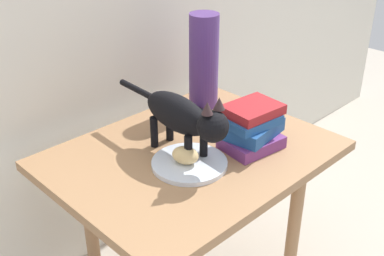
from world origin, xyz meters
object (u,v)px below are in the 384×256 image
at_px(side_table, 192,172).
at_px(book_stack, 252,127).
at_px(tv_remote, 187,118).
at_px(green_vase, 204,61).
at_px(cat, 183,116).
at_px(bread_roll, 185,155).
at_px(plate, 189,163).

xyz_separation_m(side_table, book_stack, (0.15, -0.11, 0.14)).
xyz_separation_m(side_table, tv_remote, (0.13, 0.16, 0.09)).
bearing_deg(side_table, green_vase, 38.53).
height_order(cat, tv_remote, cat).
bearing_deg(book_stack, side_table, 144.45).
height_order(bread_roll, cat, cat).
bearing_deg(tv_remote, bread_roll, -144.06).
bearing_deg(cat, plate, -117.09).
bearing_deg(cat, tv_remote, 43.64).
xyz_separation_m(bread_roll, green_vase, (0.34, 0.26, 0.13)).
bearing_deg(bread_roll, green_vase, 37.46).
height_order(plate, bread_roll, bread_roll).
bearing_deg(green_vase, cat, -144.77).
bearing_deg(plate, tv_remote, 47.40).
relative_size(bread_roll, tv_remote, 0.53).
bearing_deg(bread_roll, tv_remote, 45.12).
relative_size(bread_roll, cat, 0.17).
xyz_separation_m(plate, green_vase, (0.33, 0.26, 0.16)).
height_order(side_table, tv_remote, tv_remote).
bearing_deg(plate, bread_roll, 166.33).
xyz_separation_m(cat, tv_remote, (0.17, 0.16, -0.12)).
distance_m(green_vase, tv_remote, 0.21).
relative_size(green_vase, tv_remote, 2.26).
relative_size(plate, cat, 0.46).
relative_size(plate, green_vase, 0.66).
height_order(book_stack, green_vase, green_vase).
distance_m(book_stack, green_vase, 0.35).
xyz_separation_m(bread_roll, tv_remote, (0.21, 0.21, -0.03)).
distance_m(plate, tv_remote, 0.29).
bearing_deg(side_table, book_stack, -35.55).
bearing_deg(plate, side_table, 40.42).
relative_size(cat, book_stack, 2.35).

